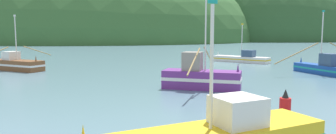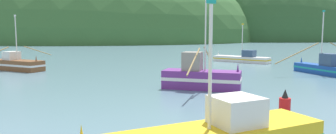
% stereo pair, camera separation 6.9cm
% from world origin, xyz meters
% --- Properties ---
extents(hill_mid_left, '(186.49, 149.19, 97.82)m').
position_xyz_m(hill_mid_left, '(-10.56, 187.77, 0.00)').
color(hill_mid_left, '#386633').
rests_on(hill_mid_left, ground).
extents(hill_far_left, '(130.38, 104.30, 96.44)m').
position_xyz_m(hill_far_left, '(97.58, 191.34, 0.00)').
color(hill_far_left, '#2D562D').
rests_on(hill_far_left, ground).
extents(fishing_boat_purple, '(6.59, 9.68, 7.78)m').
position_xyz_m(fishing_boat_purple, '(3.64, 20.68, 0.97)').
color(fishing_boat_purple, '#6B2D84').
rests_on(fishing_boat_purple, ground).
extents(fishing_boat_brown, '(7.19, 8.42, 6.76)m').
position_xyz_m(fishing_boat_brown, '(-15.12, 36.65, 0.77)').
color(fishing_boat_brown, brown).
rests_on(fishing_boat_brown, ground).
extents(fishing_boat_blue, '(12.49, 7.61, 7.04)m').
position_xyz_m(fishing_boat_blue, '(19.41, 26.75, 0.74)').
color(fishing_boat_blue, '#19479E').
rests_on(fishing_boat_blue, ground).
extents(fishing_boat_white, '(7.39, 8.15, 6.07)m').
position_xyz_m(fishing_boat_white, '(16.42, 41.92, 0.61)').
color(fishing_boat_white, white).
rests_on(fishing_boat_white, ground).
extents(channel_buoy, '(0.62, 0.62, 1.42)m').
position_xyz_m(channel_buoy, '(6.10, 12.22, 0.58)').
color(channel_buoy, red).
rests_on(channel_buoy, ground).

